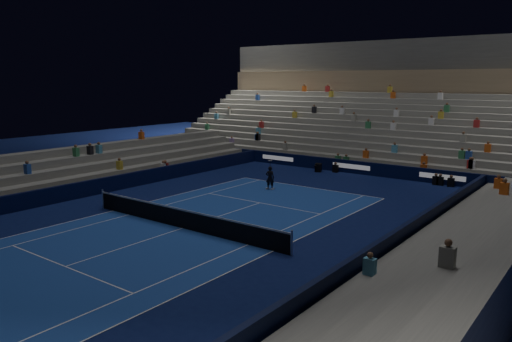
{
  "coord_description": "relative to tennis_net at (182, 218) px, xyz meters",
  "views": [
    {
      "loc": [
        17.01,
        -16.46,
        7.2
      ],
      "look_at": [
        0.0,
        6.0,
        2.0
      ],
      "focal_mm": 34.55,
      "sensor_mm": 36.0,
      "label": 1
    }
  ],
  "objects": [
    {
      "name": "grandstand_main",
      "position": [
        0.0,
        27.9,
        2.87
      ],
      "size": [
        44.0,
        15.2,
        11.2
      ],
      "color": "slate",
      "rests_on": "ground"
    },
    {
      "name": "sponsor_barrier_far",
      "position": [
        0.0,
        18.5,
        -0.0
      ],
      "size": [
        44.0,
        0.25,
        1.0
      ],
      "primitive_type": "cube",
      "color": "black",
      "rests_on": "ground"
    },
    {
      "name": "ground",
      "position": [
        0.0,
        0.0,
        -0.5
      ],
      "size": [
        90.0,
        90.0,
        0.0
      ],
      "primitive_type": "plane",
      "color": "#0B1546",
      "rests_on": "ground"
    },
    {
      "name": "broadcast_camera",
      "position": [
        -2.39,
        17.4,
        -0.17
      ],
      "size": [
        0.68,
        1.04,
        0.66
      ],
      "color": "black",
      "rests_on": "ground"
    },
    {
      "name": "tennis_net",
      "position": [
        0.0,
        0.0,
        0.0
      ],
      "size": [
        12.9,
        0.1,
        1.1
      ],
      "color": "#B2B2B7",
      "rests_on": "ground"
    },
    {
      "name": "grandstand_west",
      "position": [
        -13.17,
        0.0,
        0.41
      ],
      "size": [
        5.0,
        37.0,
        2.5
      ],
      "color": "slate",
      "rests_on": "ground"
    },
    {
      "name": "tennis_player",
      "position": [
        -1.68,
        9.78,
        0.29
      ],
      "size": [
        0.68,
        0.58,
        1.58
      ],
      "primitive_type": "imported",
      "rotation": [
        0.0,
        0.0,
        3.56
      ],
      "color": "black",
      "rests_on": "ground"
    },
    {
      "name": "court_surface",
      "position": [
        0.0,
        0.0,
        -0.5
      ],
      "size": [
        10.97,
        23.77,
        0.01
      ],
      "primitive_type": "cube",
      "color": "#1B3E97",
      "rests_on": "ground"
    },
    {
      "name": "sponsor_barrier_west",
      "position": [
        -9.7,
        0.0,
        -0.0
      ],
      "size": [
        0.25,
        37.0,
        1.0
      ],
      "primitive_type": "cube",
      "color": "black",
      "rests_on": "ground"
    },
    {
      "name": "sponsor_barrier_east",
      "position": [
        9.7,
        0.0,
        -0.0
      ],
      "size": [
        0.25,
        37.0,
        1.0
      ],
      "primitive_type": "cube",
      "color": "black",
      "rests_on": "ground"
    },
    {
      "name": "grandstand_east",
      "position": [
        13.17,
        0.0,
        0.41
      ],
      "size": [
        5.0,
        37.0,
        2.5
      ],
      "color": "slate",
      "rests_on": "ground"
    }
  ]
}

